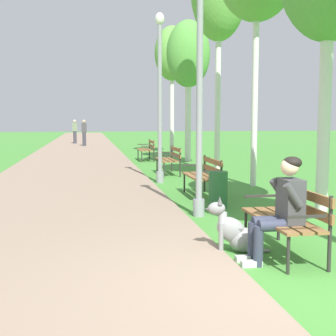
{
  "coord_description": "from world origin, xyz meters",
  "views": [
    {
      "loc": [
        -1.87,
        -4.15,
        1.68
      ],
      "look_at": [
        -0.62,
        3.15,
        0.9
      ],
      "focal_mm": 49.71,
      "sensor_mm": 36.0,
      "label": 1
    }
  ],
  "objects_px": {
    "birch_tree_sixth": "(172,55)",
    "pedestrian_further_distant": "(75,132)",
    "park_bench_furthest": "(147,148)",
    "litter_bin": "(218,190)",
    "park_bench_near": "(288,214)",
    "pedestrian_distant": "(84,133)",
    "person_seated_on_near_bench": "(281,205)",
    "dog_grey": "(235,232)",
    "park_bench_mid": "(204,173)",
    "lamp_post_near": "(199,90)",
    "lamp_post_mid": "(160,96)",
    "birch_tree_fifth": "(188,55)",
    "park_bench_far": "(170,158)"
  },
  "relations": [
    {
      "from": "birch_tree_sixth",
      "to": "pedestrian_further_distant",
      "type": "distance_m",
      "value": 11.85
    },
    {
      "from": "park_bench_furthest",
      "to": "litter_bin",
      "type": "bearing_deg",
      "value": -89.73
    },
    {
      "from": "park_bench_near",
      "to": "park_bench_furthest",
      "type": "height_order",
      "value": "same"
    },
    {
      "from": "birch_tree_sixth",
      "to": "pedestrian_distant",
      "type": "xyz_separation_m",
      "value": [
        -4.24,
        7.0,
        -3.9
      ]
    },
    {
      "from": "person_seated_on_near_bench",
      "to": "litter_bin",
      "type": "height_order",
      "value": "person_seated_on_near_bench"
    },
    {
      "from": "dog_grey",
      "to": "park_bench_mid",
      "type": "bearing_deg",
      "value": 81.03
    },
    {
      "from": "pedestrian_further_distant",
      "to": "park_bench_near",
      "type": "bearing_deg",
      "value": -83.03
    },
    {
      "from": "park_bench_near",
      "to": "lamp_post_near",
      "type": "xyz_separation_m",
      "value": [
        -0.54,
        2.44,
        1.66
      ]
    },
    {
      "from": "park_bench_mid",
      "to": "lamp_post_near",
      "type": "distance_m",
      "value": 2.66
    },
    {
      "from": "litter_bin",
      "to": "pedestrian_further_distant",
      "type": "distance_m",
      "value": 24.1
    },
    {
      "from": "park_bench_mid",
      "to": "litter_bin",
      "type": "bearing_deg",
      "value": -92.95
    },
    {
      "from": "park_bench_furthest",
      "to": "lamp_post_mid",
      "type": "distance_m",
      "value": 6.9
    },
    {
      "from": "dog_grey",
      "to": "pedestrian_distant",
      "type": "distance_m",
      "value": 23.76
    },
    {
      "from": "park_bench_mid",
      "to": "dog_grey",
      "type": "height_order",
      "value": "park_bench_mid"
    },
    {
      "from": "birch_tree_fifth",
      "to": "pedestrian_further_distant",
      "type": "xyz_separation_m",
      "value": [
        -4.83,
        14.01,
        -3.34
      ]
    },
    {
      "from": "park_bench_far",
      "to": "pedestrian_distant",
      "type": "bearing_deg",
      "value": 99.98
    },
    {
      "from": "dog_grey",
      "to": "lamp_post_mid",
      "type": "bearing_deg",
      "value": 89.56
    },
    {
      "from": "park_bench_furthest",
      "to": "birch_tree_sixth",
      "type": "relative_size",
      "value": 0.25
    },
    {
      "from": "lamp_post_mid",
      "to": "park_bench_far",
      "type": "bearing_deg",
      "value": 72.14
    },
    {
      "from": "dog_grey",
      "to": "lamp_post_mid",
      "type": "height_order",
      "value": "lamp_post_mid"
    },
    {
      "from": "pedestrian_distant",
      "to": "birch_tree_fifth",
      "type": "bearing_deg",
      "value": -69.06
    },
    {
      "from": "birch_tree_fifth",
      "to": "birch_tree_sixth",
      "type": "bearing_deg",
      "value": 89.18
    },
    {
      "from": "park_bench_furthest",
      "to": "dog_grey",
      "type": "bearing_deg",
      "value": -92.37
    },
    {
      "from": "birch_tree_fifth",
      "to": "litter_bin",
      "type": "distance_m",
      "value": 10.68
    },
    {
      "from": "park_bench_furthest",
      "to": "person_seated_on_near_bench",
      "type": "height_order",
      "value": "person_seated_on_near_bench"
    },
    {
      "from": "park_bench_furthest",
      "to": "person_seated_on_near_bench",
      "type": "distance_m",
      "value": 13.7
    },
    {
      "from": "park_bench_furthest",
      "to": "pedestrian_distant",
      "type": "height_order",
      "value": "pedestrian_distant"
    },
    {
      "from": "park_bench_mid",
      "to": "birch_tree_fifth",
      "type": "distance_m",
      "value": 9.39
    },
    {
      "from": "park_bench_far",
      "to": "litter_bin",
      "type": "bearing_deg",
      "value": -90.5
    },
    {
      "from": "person_seated_on_near_bench",
      "to": "lamp_post_mid",
      "type": "height_order",
      "value": "lamp_post_mid"
    },
    {
      "from": "dog_grey",
      "to": "birch_tree_sixth",
      "type": "relative_size",
      "value": 0.13
    },
    {
      "from": "person_seated_on_near_bench",
      "to": "lamp_post_near",
      "type": "bearing_deg",
      "value": 97.01
    },
    {
      "from": "park_bench_mid",
      "to": "litter_bin",
      "type": "relative_size",
      "value": 2.14
    },
    {
      "from": "park_bench_mid",
      "to": "park_bench_furthest",
      "type": "distance_m",
      "value": 8.99
    },
    {
      "from": "park_bench_near",
      "to": "litter_bin",
      "type": "xyz_separation_m",
      "value": [
        -0.01,
        3.1,
        -0.16
      ]
    },
    {
      "from": "person_seated_on_near_bench",
      "to": "pedestrian_further_distant",
      "type": "xyz_separation_m",
      "value": [
        -3.09,
        27.24,
        0.16
      ]
    },
    {
      "from": "park_bench_far",
      "to": "dog_grey",
      "type": "distance_m",
      "value": 8.42
    },
    {
      "from": "park_bench_far",
      "to": "birch_tree_sixth",
      "type": "relative_size",
      "value": 0.25
    },
    {
      "from": "birch_tree_sixth",
      "to": "litter_bin",
      "type": "xyz_separation_m",
      "value": [
        -1.6,
        -13.79,
        -4.39
      ]
    },
    {
      "from": "birch_tree_sixth",
      "to": "pedestrian_distant",
      "type": "height_order",
      "value": "birch_tree_sixth"
    },
    {
      "from": "dog_grey",
      "to": "lamp_post_mid",
      "type": "xyz_separation_m",
      "value": [
        0.05,
        6.55,
        2.01
      ]
    },
    {
      "from": "birch_tree_sixth",
      "to": "pedestrian_further_distant",
      "type": "relative_size",
      "value": 3.69
    },
    {
      "from": "park_bench_near",
      "to": "pedestrian_further_distant",
      "type": "relative_size",
      "value": 0.91
    },
    {
      "from": "litter_bin",
      "to": "park_bench_far",
      "type": "bearing_deg",
      "value": 89.5
    },
    {
      "from": "park_bench_far",
      "to": "birch_tree_sixth",
      "type": "height_order",
      "value": "birch_tree_sixth"
    },
    {
      "from": "birch_tree_fifth",
      "to": "park_bench_far",
      "type": "bearing_deg",
      "value": -109.06
    },
    {
      "from": "park_bench_far",
      "to": "pedestrian_distant",
      "type": "distance_m",
      "value": 15.52
    },
    {
      "from": "dog_grey",
      "to": "lamp_post_mid",
      "type": "distance_m",
      "value": 6.85
    },
    {
      "from": "park_bench_furthest",
      "to": "litter_bin",
      "type": "xyz_separation_m",
      "value": [
        0.05,
        -10.33,
        -0.16
      ]
    },
    {
      "from": "lamp_post_near",
      "to": "litter_bin",
      "type": "relative_size",
      "value": 6.0
    }
  ]
}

